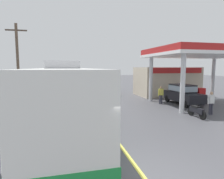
% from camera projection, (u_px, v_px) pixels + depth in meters
% --- Properties ---
extents(ground, '(120.00, 120.00, 0.00)m').
position_uv_depth(ground, '(82.00, 94.00, 25.33)').
color(ground, '#4C4C51').
extents(lane_divider_stripe, '(0.16, 50.00, 0.01)m').
position_uv_depth(lane_divider_stripe, '(87.00, 100.00, 20.51)').
color(lane_divider_stripe, '#D8CC4C').
rests_on(lane_divider_stripe, ground).
extents(coach_bus_main, '(2.60, 11.04, 3.69)m').
position_uv_depth(coach_bus_main, '(63.00, 102.00, 9.49)').
color(coach_bus_main, white).
rests_on(coach_bus_main, ground).
extents(gas_station_roadside, '(9.10, 11.95, 5.10)m').
position_uv_depth(gas_station_roadside, '(176.00, 74.00, 21.92)').
color(gas_station_roadside, '#B21E1E').
rests_on(gas_station_roadside, ground).
extents(car_at_pump, '(1.70, 4.20, 1.82)m').
position_uv_depth(car_at_pump, '(183.00, 93.00, 18.10)').
color(car_at_pump, black).
rests_on(car_at_pump, ground).
extents(minibus_opposing_lane, '(2.04, 6.13, 2.44)m').
position_uv_depth(minibus_opposing_lane, '(101.00, 82.00, 26.01)').
color(minibus_opposing_lane, '#A5A5AD').
rests_on(minibus_opposing_lane, ground).
extents(motorcycle_parked_forecourt, '(0.55, 1.80, 0.92)m').
position_uv_depth(motorcycle_parked_forecourt, '(197.00, 111.00, 13.24)').
color(motorcycle_parked_forecourt, black).
rests_on(motorcycle_parked_forecourt, ground).
extents(pedestrian_near_pump, '(0.55, 0.22, 1.66)m').
position_uv_depth(pedestrian_near_pump, '(211.00, 102.00, 14.02)').
color(pedestrian_near_pump, '#33333F').
rests_on(pedestrian_near_pump, ground).
extents(pedestrian_by_shop, '(0.55, 0.22, 1.66)m').
position_uv_depth(pedestrian_by_shop, '(161.00, 94.00, 18.21)').
color(pedestrian_by_shop, '#33333F').
rests_on(pedestrian_by_shop, ground).
extents(car_trailing_behind_bus, '(1.70, 4.20, 1.82)m').
position_uv_depth(car_trailing_behind_bus, '(64.00, 85.00, 26.90)').
color(car_trailing_behind_bus, '#B2B2B7').
rests_on(car_trailing_behind_bus, ground).
extents(utility_pole_roadside, '(1.80, 0.24, 7.27)m').
position_uv_depth(utility_pole_roadside, '(18.00, 63.00, 17.66)').
color(utility_pole_roadside, brown).
rests_on(utility_pole_roadside, ground).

